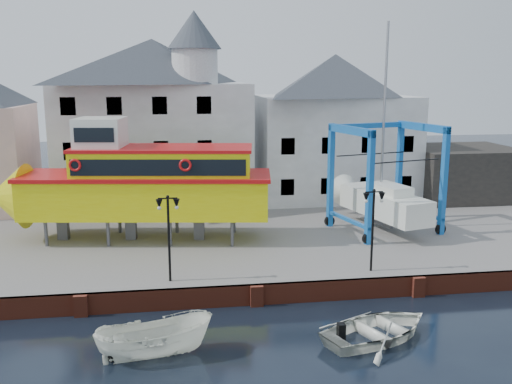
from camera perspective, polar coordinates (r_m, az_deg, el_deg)
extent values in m
plane|color=black|center=(27.41, 0.05, -11.28)|extent=(140.00, 140.00, 0.00)
cube|color=slate|center=(37.56, -2.40, -4.04)|extent=(44.00, 22.00, 1.00)
cube|color=maroon|center=(27.33, 0.02, -10.21)|extent=(44.00, 0.25, 1.00)
cube|color=maroon|center=(27.27, -17.12, -10.82)|extent=(0.60, 0.36, 1.00)
cube|color=maroon|center=(27.17, 0.07, -10.35)|extent=(0.60, 0.36, 1.00)
cube|color=maroon|center=(29.35, 15.92, -9.10)|extent=(0.60, 0.36, 1.00)
cube|color=silver|center=(43.78, -10.03, 4.73)|extent=(14.00, 8.00, 9.00)
pyramid|color=#34373F|center=(43.48, -10.33, 12.74)|extent=(14.00, 8.00, 3.20)
cube|color=black|center=(40.89, -17.76, -0.26)|extent=(1.00, 0.08, 1.20)
cube|color=black|center=(40.50, -13.57, -0.14)|extent=(1.00, 0.08, 1.20)
cube|color=black|center=(40.33, -9.33, -0.01)|extent=(1.00, 0.08, 1.20)
cube|color=black|center=(40.38, -5.07, 0.11)|extent=(1.00, 0.08, 1.20)
cube|color=black|center=(40.40, -18.02, 3.90)|extent=(1.00, 0.08, 1.20)
cube|color=black|center=(40.00, -13.78, 4.07)|extent=(1.00, 0.08, 1.20)
cube|color=black|center=(39.83, -9.47, 4.21)|extent=(1.00, 0.08, 1.20)
cube|color=black|center=(39.88, -5.15, 4.34)|extent=(1.00, 0.08, 1.20)
cube|color=black|center=(40.13, -18.30, 8.15)|extent=(1.00, 0.08, 1.20)
cube|color=black|center=(39.73, -13.99, 8.36)|extent=(1.00, 0.08, 1.20)
cube|color=black|center=(39.56, -9.62, 8.52)|extent=(1.00, 0.08, 1.20)
cube|color=black|center=(39.61, -5.23, 8.64)|extent=(1.00, 0.08, 1.20)
cylinder|color=silver|center=(41.09, -6.13, 12.36)|extent=(3.20, 3.20, 2.40)
cone|color=#34373F|center=(41.19, -6.21, 15.84)|extent=(3.80, 3.80, 2.60)
cube|color=silver|center=(46.10, 7.72, 4.53)|extent=(12.00, 8.00, 8.00)
pyramid|color=#34373F|center=(45.74, 7.92, 11.50)|extent=(12.00, 8.00, 3.20)
cube|color=black|center=(41.62, 3.17, 0.49)|extent=(1.00, 0.08, 1.20)
cube|color=black|center=(42.31, 7.15, 0.60)|extent=(1.00, 0.08, 1.20)
cube|color=black|center=(43.20, 10.99, 0.71)|extent=(1.00, 0.08, 1.20)
cube|color=black|center=(44.28, 14.66, 0.81)|extent=(1.00, 0.08, 1.20)
cube|color=black|center=(41.14, 3.21, 4.59)|extent=(1.00, 0.08, 1.20)
cube|color=black|center=(41.84, 7.25, 4.64)|extent=(1.00, 0.08, 1.20)
cube|color=black|center=(42.74, 11.15, 4.66)|extent=(1.00, 0.08, 1.20)
cube|color=black|center=(43.83, 14.86, 4.66)|extent=(1.00, 0.08, 1.20)
cube|color=black|center=(48.31, 19.81, 1.87)|extent=(8.00, 7.00, 4.00)
cylinder|color=black|center=(27.27, -8.69, -4.83)|extent=(0.12, 0.12, 4.00)
cube|color=black|center=(26.76, -8.83, -0.62)|extent=(0.90, 0.06, 0.06)
sphere|color=black|center=(26.75, -8.83, -0.48)|extent=(0.16, 0.16, 0.16)
cone|color=black|center=(26.83, -9.66, -1.21)|extent=(0.32, 0.32, 0.45)
sphere|color=white|center=(26.87, -9.65, -1.59)|extent=(0.18, 0.18, 0.18)
cone|color=black|center=(26.82, -7.96, -1.16)|extent=(0.32, 0.32, 0.45)
sphere|color=white|center=(26.86, -7.94, -1.54)|extent=(0.18, 0.18, 0.18)
cylinder|color=black|center=(28.94, 11.57, -3.97)|extent=(0.12, 0.12, 4.00)
cube|color=black|center=(28.46, 11.73, 0.01)|extent=(0.90, 0.06, 0.06)
sphere|color=black|center=(28.44, 11.74, 0.15)|extent=(0.16, 0.16, 0.16)
cone|color=black|center=(28.38, 10.95, -0.55)|extent=(0.32, 0.32, 0.45)
sphere|color=white|center=(28.42, 10.94, -0.90)|extent=(0.18, 0.18, 0.18)
cone|color=black|center=(28.65, 12.46, -0.50)|extent=(0.32, 0.32, 0.45)
sphere|color=white|center=(28.69, 12.45, -0.85)|extent=(0.18, 0.18, 0.18)
cylinder|color=#59595E|center=(34.83, -20.26, -3.90)|extent=(0.23, 0.23, 1.52)
cylinder|color=#59595E|center=(37.42, -18.78, -2.73)|extent=(0.23, 0.23, 1.52)
cylinder|color=#59595E|center=(33.77, -14.57, -4.02)|extent=(0.23, 0.23, 1.52)
cylinder|color=#59595E|center=(36.44, -13.48, -2.81)|extent=(0.23, 0.23, 1.52)
cylinder|color=#59595E|center=(33.07, -8.58, -4.10)|extent=(0.23, 0.23, 1.52)
cylinder|color=#59595E|center=(35.78, -7.92, -2.86)|extent=(0.23, 0.23, 1.52)
cylinder|color=#59595E|center=(32.73, -2.40, -4.14)|extent=(0.23, 0.23, 1.52)
cylinder|color=#59595E|center=(35.47, -2.22, -2.88)|extent=(0.23, 0.23, 1.52)
cube|color=#59595E|center=(35.96, -18.73, -3.31)|extent=(0.68, 0.59, 1.52)
cube|color=#59595E|center=(34.87, -12.38, -3.41)|extent=(0.68, 0.59, 1.52)
cube|color=#59595E|center=(34.24, -5.71, -3.47)|extent=(0.68, 0.59, 1.52)
cube|color=#DCD306|center=(34.23, -10.86, -0.39)|extent=(14.63, 5.86, 2.23)
cone|color=#DCD306|center=(36.67, -23.59, -0.37)|extent=(2.77, 4.14, 3.86)
cube|color=red|center=(34.00, -10.94, 1.62)|extent=(14.95, 6.06, 0.22)
cube|color=#DCD306|center=(33.71, -9.28, 2.81)|extent=(10.55, 4.88, 1.63)
cube|color=black|center=(31.99, -9.78, 2.41)|extent=(9.66, 1.46, 0.91)
cube|color=black|center=(35.42, -8.84, 3.34)|extent=(9.66, 1.46, 0.91)
cube|color=red|center=(33.58, -9.34, 4.34)|extent=(10.76, 5.00, 0.18)
cube|color=white|center=(34.24, -15.29, 5.62)|extent=(2.99, 2.99, 1.85)
cube|color=black|center=(32.94, -15.91, 5.50)|extent=(2.20, 0.38, 0.81)
torus|color=red|center=(33.00, -17.66, 2.58)|extent=(0.72, 0.24, 0.71)
torus|color=red|center=(31.70, -7.09, 2.69)|extent=(0.72, 0.24, 0.71)
cube|color=#116EB9|center=(33.11, 11.31, 0.33)|extent=(0.40, 0.40, 6.59)
cylinder|color=black|center=(33.82, 11.11, -4.59)|extent=(0.70, 0.40, 0.66)
cube|color=#116EB9|center=(36.74, 7.48, 1.58)|extent=(0.40, 0.40, 6.59)
cylinder|color=black|center=(37.37, 7.36, -2.89)|extent=(0.70, 0.40, 0.66)
cube|color=#116EB9|center=(36.35, 18.26, 0.98)|extent=(0.40, 0.40, 6.59)
cylinder|color=black|center=(36.99, 17.97, -3.54)|extent=(0.70, 0.40, 0.66)
cube|color=#116EB9|center=(39.68, 14.12, 2.08)|extent=(0.40, 0.40, 6.59)
cylinder|color=black|center=(40.27, 13.91, -2.08)|extent=(0.70, 0.40, 0.66)
cube|color=#116EB9|center=(34.47, 9.47, 6.11)|extent=(1.52, 4.63, 0.46)
cube|color=#116EB9|center=(35.41, 9.17, -2.75)|extent=(1.42, 4.61, 0.20)
cube|color=#116EB9|center=(37.58, 16.37, 6.25)|extent=(1.52, 4.63, 0.46)
cube|color=#116EB9|center=(38.46, 15.90, -1.90)|extent=(1.42, 4.61, 0.20)
cube|color=#116EB9|center=(37.74, 11.11, 6.53)|extent=(5.55, 1.76, 0.33)
cube|color=white|center=(36.70, 12.73, -1.17)|extent=(3.89, 7.38, 1.51)
cone|color=white|center=(40.08, 9.25, 0.05)|extent=(2.48, 2.01, 2.16)
cube|color=#59595E|center=(36.95, 12.65, -2.81)|extent=(0.65, 1.70, 0.66)
cube|color=white|center=(36.11, 13.24, 0.28)|extent=(2.18, 3.11, 0.56)
cylinder|color=#99999E|center=(36.25, 12.72, 8.16)|extent=(0.20, 0.20, 10.35)
cube|color=black|center=(34.83, 14.57, 2.99)|extent=(4.91, 1.40, 0.05)
cube|color=black|center=(37.54, 11.43, 3.75)|extent=(4.91, 1.40, 0.05)
imported|color=white|center=(23.19, -10.03, -15.99)|extent=(4.72, 2.37, 1.75)
imported|color=white|center=(24.85, 12.13, -14.09)|extent=(6.09, 5.29, 1.06)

